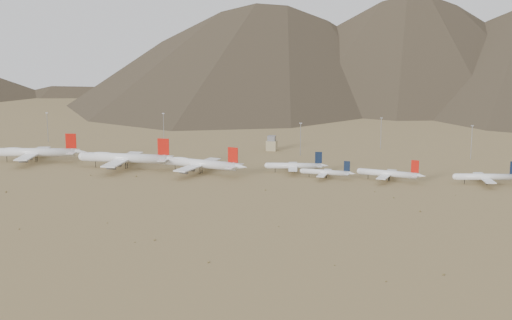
% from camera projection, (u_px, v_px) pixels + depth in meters
% --- Properties ---
extents(ground, '(3000.00, 3000.00, 0.00)m').
position_uv_depth(ground, '(190.00, 180.00, 465.99)').
color(ground, '#99814F').
rests_on(ground, ground).
extents(widebody_west, '(70.92, 55.59, 21.32)m').
position_uv_depth(widebody_west, '(35.00, 152.00, 525.43)').
color(widebody_west, white).
rests_on(widebody_west, ground).
extents(widebody_centre, '(75.12, 57.68, 22.30)m').
position_uv_depth(widebody_centre, '(125.00, 158.00, 501.44)').
color(widebody_centre, white).
rests_on(widebody_centre, ground).
extents(widebody_east, '(65.78, 51.61, 19.80)m').
position_uv_depth(widebody_east, '(200.00, 163.00, 485.75)').
color(widebody_east, white).
rests_on(widebody_east, ground).
extents(narrowbody_a, '(43.69, 31.90, 14.53)m').
position_uv_depth(narrowbody_a, '(295.00, 166.00, 488.72)').
color(narrowbody_a, white).
rests_on(narrowbody_a, ground).
extents(narrowbody_b, '(37.49, 27.00, 12.37)m').
position_uv_depth(narrowbody_b, '(327.00, 172.00, 470.51)').
color(narrowbody_b, white).
rests_on(narrowbody_b, ground).
extents(narrowbody_c, '(44.84, 32.82, 14.95)m').
position_uv_depth(narrowbody_c, '(390.00, 174.00, 462.40)').
color(narrowbody_c, white).
rests_on(narrowbody_c, ground).
extents(narrowbody_d, '(45.09, 33.01, 15.03)m').
position_uv_depth(narrowbody_d, '(487.00, 177.00, 452.59)').
color(narrowbody_d, white).
rests_on(narrowbody_d, ground).
extents(control_tower, '(8.00, 8.00, 12.00)m').
position_uv_depth(control_tower, '(272.00, 144.00, 573.27)').
color(control_tower, tan).
rests_on(control_tower, ground).
extents(mast_far_west, '(2.00, 0.60, 25.70)m').
position_uv_depth(mast_far_west, '(47.00, 126.00, 612.40)').
color(mast_far_west, gray).
rests_on(mast_far_west, ground).
extents(mast_west, '(2.00, 0.60, 25.70)m').
position_uv_depth(mast_west, '(164.00, 126.00, 608.54)').
color(mast_west, gray).
rests_on(mast_west, ground).
extents(mast_centre, '(2.00, 0.60, 25.70)m').
position_uv_depth(mast_centre, '(301.00, 137.00, 549.32)').
color(mast_centre, gray).
rests_on(mast_centre, ground).
extents(mast_east, '(2.00, 0.60, 25.70)m').
position_uv_depth(mast_east, '(381.00, 131.00, 580.20)').
color(mast_east, gray).
rests_on(mast_east, ground).
extents(mast_far_east, '(2.00, 0.60, 25.70)m').
position_uv_depth(mast_far_east, '(472.00, 140.00, 536.34)').
color(mast_far_east, gray).
rests_on(mast_far_east, ground).
extents(desert_scrub, '(374.07, 163.47, 0.94)m').
position_uv_depth(desert_scrub, '(74.00, 203.00, 404.30)').
color(desert_scrub, olive).
rests_on(desert_scrub, ground).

